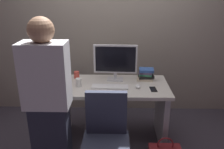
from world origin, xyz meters
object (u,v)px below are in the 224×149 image
object	(u,v)px
desk	(112,102)
monitor	(115,61)
person_at_desk	(49,106)
cup_near_keyboard	(79,82)
keyboard	(110,87)
office_chair	(106,147)
cup_by_monitor	(77,75)
book_stack	(146,75)
mouse	(138,86)
cell_phone	(153,89)

from	to	relation	value
desk	monitor	distance (m)	0.52
person_at_desk	cup_near_keyboard	size ratio (longest dim) A/B	16.29
desk	keyboard	bearing A→B (deg)	-104.56
office_chair	cup_near_keyboard	size ratio (longest dim) A/B	9.34
keyboard	cup_by_monitor	world-z (taller)	cup_by_monitor
keyboard	cup_near_keyboard	bearing A→B (deg)	177.20
cup_near_keyboard	office_chair	bearing A→B (deg)	-63.24
person_at_desk	keyboard	bearing A→B (deg)	50.93
monitor	book_stack	distance (m)	0.43
mouse	cup_by_monitor	distance (m)	0.83
cell_phone	mouse	bearing A→B (deg)	159.68
desk	keyboard	xyz separation A→B (m)	(-0.02, -0.09, 0.25)
person_at_desk	cell_phone	bearing A→B (deg)	30.63
office_chair	cup_by_monitor	xyz separation A→B (m)	(-0.43, 0.99, 0.37)
cup_near_keyboard	mouse	bearing A→B (deg)	-1.91
office_chair	cell_phone	size ratio (longest dim) A/B	6.53
desk	book_stack	bearing A→B (deg)	22.60
monitor	cell_phone	distance (m)	0.59
monitor	keyboard	world-z (taller)	monitor
desk	cell_phone	bearing A→B (deg)	-15.84
desk	book_stack	distance (m)	0.55
cup_near_keyboard	cup_by_monitor	world-z (taller)	cup_near_keyboard
keyboard	book_stack	distance (m)	0.53
cup_near_keyboard	cell_phone	bearing A→B (deg)	-4.91
mouse	cell_phone	world-z (taller)	mouse
office_chair	keyboard	distance (m)	0.75
book_stack	cell_phone	bearing A→B (deg)	-80.15
office_chair	cell_phone	bearing A→B (deg)	50.53
monitor	mouse	xyz separation A→B (m)	(0.27, -0.25, -0.24)
keyboard	cup_near_keyboard	world-z (taller)	cup_near_keyboard
desk	cup_near_keyboard	bearing A→B (deg)	-171.30
person_at_desk	keyboard	world-z (taller)	person_at_desk
person_at_desk	book_stack	size ratio (longest dim) A/B	7.31
monitor	cup_by_monitor	xyz separation A→B (m)	(-0.50, 0.05, -0.21)
monitor	mouse	world-z (taller)	monitor
office_chair	book_stack	bearing A→B (deg)	63.75
keyboard	cell_phone	xyz separation A→B (m)	(0.50, -0.04, -0.01)
cup_by_monitor	monitor	bearing A→B (deg)	-5.93
monitor	keyboard	xyz separation A→B (m)	(-0.06, -0.26, -0.25)
desk	mouse	world-z (taller)	mouse
monitor	office_chair	bearing A→B (deg)	-94.71
keyboard	cup_near_keyboard	xyz separation A→B (m)	(-0.37, 0.03, 0.04)
mouse	cup_by_monitor	xyz separation A→B (m)	(-0.77, 0.30, 0.03)
desk	office_chair	xyz separation A→B (m)	(-0.04, -0.77, -0.08)
office_chair	book_stack	distance (m)	1.12
desk	cell_phone	xyz separation A→B (m)	(0.48, -0.14, 0.24)
monitor	cell_phone	size ratio (longest dim) A/B	3.76
office_chair	cell_phone	world-z (taller)	office_chair
keyboard	cup_by_monitor	distance (m)	0.54
book_stack	mouse	bearing A→B (deg)	-114.70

